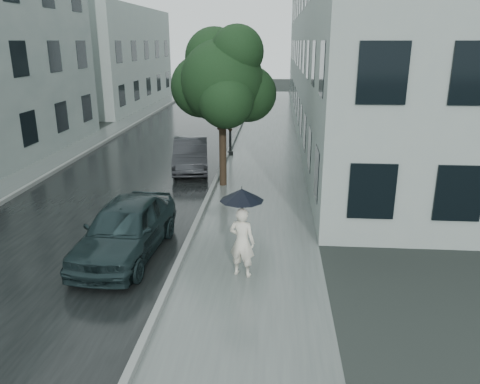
# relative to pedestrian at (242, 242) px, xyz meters

# --- Properties ---
(ground) EXTENTS (120.00, 120.00, 0.00)m
(ground) POSITION_rel_pedestrian_xyz_m (-0.03, 0.34, -0.86)
(ground) COLOR black
(ground) RESTS_ON ground
(sidewalk) EXTENTS (3.50, 60.00, 0.01)m
(sidewalk) POSITION_rel_pedestrian_xyz_m (0.22, 12.34, -0.85)
(sidewalk) COLOR slate
(sidewalk) RESTS_ON ground
(kerb_near) EXTENTS (0.15, 60.00, 0.15)m
(kerb_near) POSITION_rel_pedestrian_xyz_m (-1.61, 12.34, -0.78)
(kerb_near) COLOR slate
(kerb_near) RESTS_ON ground
(asphalt_road) EXTENTS (6.85, 60.00, 0.00)m
(asphalt_road) POSITION_rel_pedestrian_xyz_m (-5.11, 12.34, -0.86)
(asphalt_road) COLOR black
(asphalt_road) RESTS_ON ground
(kerb_far) EXTENTS (0.15, 60.00, 0.15)m
(kerb_far) POSITION_rel_pedestrian_xyz_m (-8.61, 12.34, -0.78)
(kerb_far) COLOR slate
(kerb_far) RESTS_ON ground
(sidewalk_far) EXTENTS (1.70, 60.00, 0.01)m
(sidewalk_far) POSITION_rel_pedestrian_xyz_m (-9.53, 12.34, -0.85)
(sidewalk_far) COLOR #4C5451
(sidewalk_far) RESTS_ON ground
(building_near) EXTENTS (7.02, 36.00, 9.00)m
(building_near) POSITION_rel_pedestrian_xyz_m (5.44, 19.84, 3.64)
(building_near) COLOR gray
(building_near) RESTS_ON ground
(building_far_b) EXTENTS (7.02, 18.00, 8.00)m
(building_far_b) POSITION_rel_pedestrian_xyz_m (-13.80, 30.34, 3.14)
(building_far_b) COLOR gray
(building_far_b) RESTS_ON ground
(pedestrian) EXTENTS (0.71, 0.57, 1.70)m
(pedestrian) POSITION_rel_pedestrian_xyz_m (0.00, 0.00, 0.00)
(pedestrian) COLOR beige
(pedestrian) RESTS_ON sidewalk
(umbrella) EXTENTS (1.14, 1.14, 1.26)m
(umbrella) POSITION_rel_pedestrian_xyz_m (-0.01, 0.04, 1.15)
(umbrella) COLOR black
(umbrella) RESTS_ON ground
(street_tree) EXTENTS (3.97, 3.60, 5.91)m
(street_tree) POSITION_rel_pedestrian_xyz_m (-1.27, 7.39, 3.12)
(street_tree) COLOR #332619
(street_tree) RESTS_ON ground
(lamp_post) EXTENTS (0.84, 0.36, 5.07)m
(lamp_post) POSITION_rel_pedestrian_xyz_m (-1.64, 12.25, 2.04)
(lamp_post) COLOR black
(lamp_post) RESTS_ON ground
(car_near) EXTENTS (2.01, 4.45, 1.48)m
(car_near) POSITION_rel_pedestrian_xyz_m (-3.07, 0.87, -0.11)
(car_near) COLOR black
(car_near) RESTS_ON ground
(car_far) EXTENTS (2.05, 4.26, 1.35)m
(car_far) POSITION_rel_pedestrian_xyz_m (-2.92, 9.42, -0.18)
(car_far) COLOR #242629
(car_far) RESTS_ON ground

